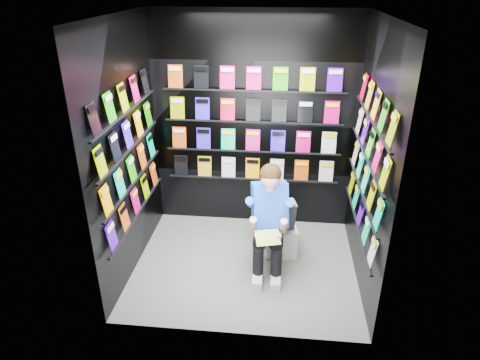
# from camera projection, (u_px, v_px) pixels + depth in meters

# --- Properties ---
(floor) EXTENTS (2.40, 2.40, 0.00)m
(floor) POSITION_uv_depth(u_px,v_px,m) (245.00, 265.00, 4.74)
(floor) COLOR slate
(floor) RESTS_ON ground
(ceiling) EXTENTS (2.40, 2.40, 0.00)m
(ceiling) POSITION_uv_depth(u_px,v_px,m) (247.00, 15.00, 3.61)
(ceiling) COLOR white
(ceiling) RESTS_ON floor
(wall_back) EXTENTS (2.40, 0.04, 2.60)m
(wall_back) POSITION_uv_depth(u_px,v_px,m) (253.00, 125.00, 5.07)
(wall_back) COLOR black
(wall_back) RESTS_ON floor
(wall_front) EXTENTS (2.40, 0.04, 2.60)m
(wall_front) POSITION_uv_depth(u_px,v_px,m) (234.00, 207.00, 3.28)
(wall_front) COLOR black
(wall_front) RESTS_ON floor
(wall_left) EXTENTS (0.04, 2.00, 2.60)m
(wall_left) POSITION_uv_depth(u_px,v_px,m) (127.00, 152.00, 4.29)
(wall_left) COLOR black
(wall_left) RESTS_ON floor
(wall_right) EXTENTS (0.04, 2.00, 2.60)m
(wall_right) POSITION_uv_depth(u_px,v_px,m) (371.00, 162.00, 4.06)
(wall_right) COLOR black
(wall_right) RESTS_ON floor
(comics_back) EXTENTS (2.10, 0.06, 1.37)m
(comics_back) POSITION_uv_depth(u_px,v_px,m) (253.00, 125.00, 5.04)
(comics_back) COLOR #CB0032
(comics_back) RESTS_ON wall_back
(comics_left) EXTENTS (0.06, 1.70, 1.37)m
(comics_left) POSITION_uv_depth(u_px,v_px,m) (130.00, 152.00, 4.28)
(comics_left) COLOR #CB0032
(comics_left) RESTS_ON wall_left
(comics_right) EXTENTS (0.06, 1.70, 1.37)m
(comics_right) POSITION_uv_depth(u_px,v_px,m) (368.00, 161.00, 4.07)
(comics_right) COLOR #CB0032
(comics_right) RESTS_ON wall_right
(toilet) EXTENTS (0.59, 0.83, 0.73)m
(toilet) POSITION_uv_depth(u_px,v_px,m) (270.00, 218.00, 4.94)
(toilet) COLOR white
(toilet) RESTS_ON floor
(longbox) EXTENTS (0.32, 0.46, 0.32)m
(longbox) POSITION_uv_depth(u_px,v_px,m) (283.00, 238.00, 4.94)
(longbox) COLOR silver
(longbox) RESTS_ON floor
(longbox_lid) EXTENTS (0.35, 0.49, 0.03)m
(longbox_lid) POSITION_uv_depth(u_px,v_px,m) (284.00, 225.00, 4.86)
(longbox_lid) COLOR silver
(longbox_lid) RESTS_ON longbox
(reader) EXTENTS (0.65, 0.81, 1.31)m
(reader) POSITION_uv_depth(u_px,v_px,m) (270.00, 205.00, 4.43)
(reader) COLOR blue
(reader) RESTS_ON toilet
(held_comic) EXTENTS (0.27, 0.20, 0.10)m
(held_comic) POSITION_uv_depth(u_px,v_px,m) (268.00, 238.00, 4.19)
(held_comic) COLOR green
(held_comic) RESTS_ON reader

